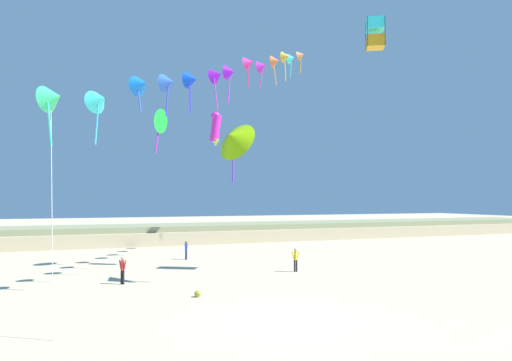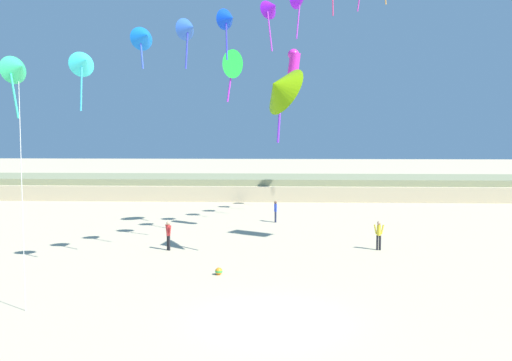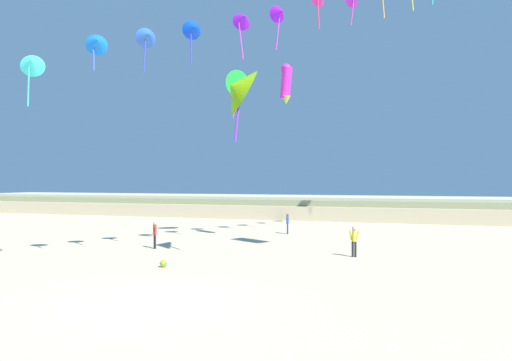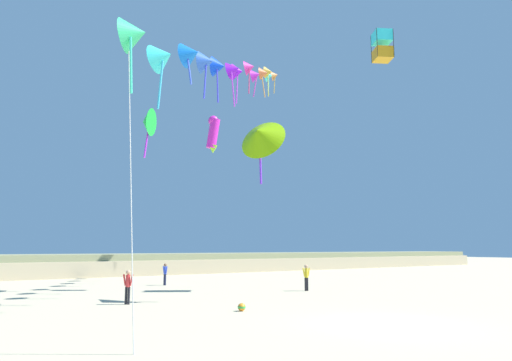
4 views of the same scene
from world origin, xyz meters
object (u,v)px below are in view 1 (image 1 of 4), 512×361
object	(u,v)px
large_kite_low_lead	(216,127)
large_kite_mid_trail	(233,138)
person_near_left	(296,258)
large_kite_high_solo	(157,121)
large_kite_outer_drift	(375,34)
beach_ball	(198,294)
person_near_right	(123,268)
person_mid_center	(186,249)

from	to	relation	value
large_kite_low_lead	large_kite_mid_trail	size ratio (longest dim) A/B	0.65
person_near_left	large_kite_high_solo	distance (m)	15.36
large_kite_mid_trail	large_kite_outer_drift	world-z (taller)	large_kite_outer_drift
large_kite_outer_drift	beach_ball	xyz separation A→B (m)	(-14.00, -2.99, -17.42)
large_kite_low_lead	large_kite_outer_drift	size ratio (longest dim) A/B	1.27
person_near_right	large_kite_low_lead	distance (m)	13.46
person_near_left	person_near_right	distance (m)	12.43
large_kite_outer_drift	person_mid_center	bearing A→B (deg)	131.92
large_kite_mid_trail	large_kite_outer_drift	xyz separation A→B (m)	(11.06, 0.23, 8.32)
person_near_right	large_kite_low_lead	size ratio (longest dim) A/B	0.62
person_near_right	large_kite_mid_trail	distance (m)	10.85
beach_ball	large_kite_high_solo	bearing A→B (deg)	92.31
large_kite_high_solo	person_mid_center	bearing A→B (deg)	48.98
person_mid_center	beach_ball	distance (m)	15.83
person_near_left	large_kite_low_lead	xyz separation A→B (m)	(-4.98, 4.26, 10.13)
person_near_right	large_kite_low_lead	bearing A→B (deg)	32.94
person_mid_center	large_kite_outer_drift	distance (m)	23.72
person_near_right	person_mid_center	xyz separation A→B (m)	(6.27, 10.19, -0.04)
large_kite_high_solo	large_kite_mid_trail	bearing A→B (deg)	-69.49
person_near_left	large_kite_outer_drift	size ratio (longest dim) A/B	0.79
large_kite_low_lead	person_mid_center	bearing A→B (deg)	102.24
person_near_left	large_kite_high_solo	world-z (taller)	large_kite_high_solo
large_kite_high_solo	beach_ball	xyz separation A→B (m)	(0.48, -11.92, -11.46)
person_near_left	large_kite_outer_drift	xyz separation A→B (m)	(5.15, -2.95, 16.59)
person_near_right	person_mid_center	size ratio (longest dim) A/B	1.04
person_near_left	person_mid_center	size ratio (longest dim) A/B	1.05
large_kite_high_solo	large_kite_outer_drift	world-z (taller)	large_kite_outer_drift
large_kite_mid_trail	large_kite_high_solo	size ratio (longest dim) A/B	1.19
person_near_left	large_kite_outer_drift	bearing A→B (deg)	-29.82
person_near_right	large_kite_outer_drift	size ratio (longest dim) A/B	0.79
large_kite_low_lead	beach_ball	distance (m)	15.46
person_near_left	large_kite_low_lead	bearing A→B (deg)	139.49
person_near_left	person_mid_center	world-z (taller)	person_near_left
person_mid_center	large_kite_outer_drift	xyz separation A→B (m)	(11.30, -12.58, 16.64)
person_mid_center	large_kite_low_lead	xyz separation A→B (m)	(1.17, -5.37, 10.18)
person_near_left	large_kite_low_lead	size ratio (longest dim) A/B	0.62
person_near_right	large_kite_outer_drift	world-z (taller)	large_kite_outer_drift
large_kite_mid_trail	beach_ball	xyz separation A→B (m)	(-2.94, -2.77, -9.10)
person_near_right	person_mid_center	bearing A→B (deg)	58.40
person_near_right	large_kite_mid_trail	world-z (taller)	large_kite_mid_trail
large_kite_mid_trail	beach_ball	distance (m)	9.95
large_kite_mid_trail	person_near_left	bearing A→B (deg)	28.26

